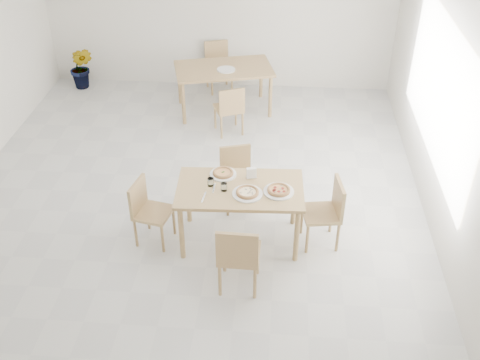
# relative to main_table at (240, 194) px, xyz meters

# --- Properties ---
(room) EXTENTS (7.28, 7.00, 7.00)m
(room) POSITION_rel_main_table_xyz_m (2.27, 1.09, 0.84)
(room) COLOR silver
(room) RESTS_ON ground
(main_table) EXTENTS (1.45, 0.86, 0.75)m
(main_table) POSITION_rel_main_table_xyz_m (0.00, 0.00, 0.00)
(main_table) COLOR tan
(main_table) RESTS_ON ground
(chair_south) EXTENTS (0.44, 0.44, 0.86)m
(chair_south) POSITION_rel_main_table_xyz_m (0.05, -0.82, -0.16)
(chair_south) COLOR tan
(chair_south) RESTS_ON ground
(chair_north) EXTENTS (0.49, 0.49, 0.79)m
(chair_north) POSITION_rel_main_table_xyz_m (-0.10, 0.73, -0.20)
(chair_north) COLOR tan
(chair_north) RESTS_ON ground
(chair_west) EXTENTS (0.47, 0.47, 0.79)m
(chair_west) POSITION_rel_main_table_xyz_m (-1.06, -0.07, -0.20)
(chair_west) COLOR tan
(chair_west) RESTS_ON ground
(chair_east) EXTENTS (0.47, 0.47, 0.83)m
(chair_east) POSITION_rel_main_table_xyz_m (1.00, 0.05, -0.18)
(chair_east) COLOR tan
(chair_east) RESTS_ON ground
(plate_margherita) EXTENTS (0.31, 0.31, 0.02)m
(plate_margherita) POSITION_rel_main_table_xyz_m (-0.22, 0.24, 0.10)
(plate_margherita) COLOR white
(plate_margherita) RESTS_ON main_table
(plate_mushroom) EXTENTS (0.34, 0.34, 0.02)m
(plate_mushroom) POSITION_rel_main_table_xyz_m (0.09, -0.12, 0.10)
(plate_mushroom) COLOR white
(plate_mushroom) RESTS_ON main_table
(plate_pepperoni) EXTENTS (0.34, 0.34, 0.02)m
(plate_pepperoni) POSITION_rel_main_table_xyz_m (0.43, -0.05, 0.10)
(plate_pepperoni) COLOR white
(plate_pepperoni) RESTS_ON main_table
(pizza_margherita) EXTENTS (0.31, 0.31, 0.03)m
(pizza_margherita) POSITION_rel_main_table_xyz_m (-0.22, 0.24, 0.12)
(pizza_margherita) COLOR tan
(pizza_margherita) RESTS_ON plate_margherita
(pizza_mushroom) EXTENTS (0.28, 0.28, 0.03)m
(pizza_mushroom) POSITION_rel_main_table_xyz_m (0.09, -0.12, 0.12)
(pizza_mushroom) COLOR tan
(pizza_mushroom) RESTS_ON plate_mushroom
(pizza_pepperoni) EXTENTS (0.31, 0.31, 0.03)m
(pizza_pepperoni) POSITION_rel_main_table_xyz_m (0.43, -0.05, 0.12)
(pizza_pepperoni) COLOR tan
(pizza_pepperoni) RESTS_ON plate_pepperoni
(tumbler_a) EXTENTS (0.07, 0.07, 0.09)m
(tumbler_a) POSITION_rel_main_table_xyz_m (-0.33, 0.02, 0.14)
(tumbler_a) COLOR white
(tumbler_a) RESTS_ON main_table
(tumbler_b) EXTENTS (0.07, 0.07, 0.09)m
(tumbler_b) POSITION_rel_main_table_xyz_m (-0.17, -0.06, 0.14)
(tumbler_b) COLOR white
(tumbler_b) RESTS_ON main_table
(napkin_holder) EXTENTS (0.13, 0.09, 0.14)m
(napkin_holder) POSITION_rel_main_table_xyz_m (0.11, 0.20, 0.15)
(napkin_holder) COLOR silver
(napkin_holder) RESTS_ON main_table
(fork_a) EXTENTS (0.02, 0.19, 0.01)m
(fork_a) POSITION_rel_main_table_xyz_m (-0.29, -0.04, 0.09)
(fork_a) COLOR silver
(fork_a) RESTS_ON main_table
(fork_b) EXTENTS (0.03, 0.20, 0.01)m
(fork_b) POSITION_rel_main_table_xyz_m (-0.38, -0.21, 0.09)
(fork_b) COLOR silver
(fork_b) RESTS_ON main_table
(second_table) EXTENTS (1.71, 1.23, 0.75)m
(second_table) POSITION_rel_main_table_xyz_m (-0.53, 3.30, 0.01)
(second_table) COLOR tan
(second_table) RESTS_ON ground
(chair_back_s) EXTENTS (0.52, 0.52, 0.80)m
(chair_back_s) POSITION_rel_main_table_xyz_m (-0.35, 2.49, -0.20)
(chair_back_s) COLOR tan
(chair_back_s) RESTS_ON ground
(chair_back_n) EXTENTS (0.54, 0.54, 0.84)m
(chair_back_n) POSITION_rel_main_table_xyz_m (-0.72, 4.13, -0.17)
(chair_back_n) COLOR tan
(chair_back_n) RESTS_ON ground
(plate_empty) EXTENTS (0.29, 0.29, 0.02)m
(plate_empty) POSITION_rel_main_table_xyz_m (-0.48, 3.20, 0.10)
(plate_empty) COLOR white
(plate_empty) RESTS_ON second_table
(potted_plant) EXTENTS (0.45, 0.37, 0.77)m
(potted_plant) POSITION_rel_main_table_xyz_m (-3.13, 3.94, -0.28)
(potted_plant) COLOR #216F2A
(potted_plant) RESTS_ON ground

